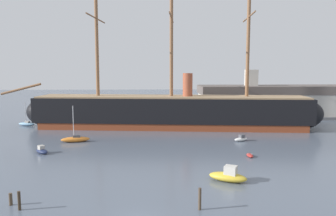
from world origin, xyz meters
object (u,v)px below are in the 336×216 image
at_px(mooring_piling_right_pair, 200,199).
at_px(sailboat_alongside_bow, 75,139).
at_px(motorboat_foreground_right, 228,176).
at_px(dinghy_mid_right, 250,155).
at_px(tall_ship, 171,111).
at_px(mooring_piling_nearest, 19,201).
at_px(motorboat_alongside_stern, 241,139).
at_px(mooring_piling_left_pair, 11,199).
at_px(sailboat_far_left, 27,124).
at_px(dinghy_far_right, 270,125).
at_px(dinghy_distant_centre, 155,118).
at_px(motorboat_mid_left, 42,151).
at_px(dockside_warehouse_right, 281,101).

bearing_deg(mooring_piling_right_pair, sailboat_alongside_bow, 121.52).
bearing_deg(motorboat_foreground_right, dinghy_mid_right, 62.24).
relative_size(tall_ship, mooring_piling_nearest, 39.81).
bearing_deg(tall_ship, dinghy_mid_right, -67.47).
bearing_deg(motorboat_foreground_right, motorboat_alongside_stern, 71.64).
xyz_separation_m(motorboat_foreground_right, dinghy_mid_right, (6.06, 11.52, -0.46)).
xyz_separation_m(dinghy_mid_right, mooring_piling_left_pair, (-30.14, -17.84, 0.39)).
relative_size(dinghy_mid_right, mooring_piling_right_pair, 0.93).
height_order(sailboat_far_left, dinghy_far_right, sailboat_far_left).
bearing_deg(dinghy_distant_centre, mooring_piling_left_pair, -104.21).
bearing_deg(mooring_piling_right_pair, sailboat_far_left, 125.10).
relative_size(motorboat_foreground_right, motorboat_mid_left, 1.63).
bearing_deg(sailboat_alongside_bow, dockside_warehouse_right, 31.50).
bearing_deg(motorboat_mid_left, motorboat_foreground_right, -28.51).
bearing_deg(mooring_piling_nearest, dockside_warehouse_right, 51.42).
relative_size(dinghy_far_right, mooring_piling_right_pair, 0.99).
height_order(motorboat_mid_left, dockside_warehouse_right, dockside_warehouse_right).
relative_size(sailboat_far_left, dinghy_far_right, 2.63).
bearing_deg(dockside_warehouse_right, dinghy_mid_right, -116.21).
bearing_deg(tall_ship, dockside_warehouse_right, 27.66).
bearing_deg(dinghy_far_right, dinghy_mid_right, -114.82).
bearing_deg(sailboat_alongside_bow, mooring_piling_left_pair, -89.41).
bearing_deg(dinghy_far_right, dockside_warehouse_right, 61.37).
bearing_deg(mooring_piling_left_pair, dinghy_distant_centre, 75.79).
relative_size(motorboat_alongside_stern, mooring_piling_right_pair, 1.43).
bearing_deg(dinghy_distant_centre, tall_ship, -75.93).
xyz_separation_m(dinghy_mid_right, dockside_warehouse_right, (21.77, 44.23, 4.32)).
xyz_separation_m(mooring_piling_nearest, mooring_piling_right_pair, (17.96, -0.70, 0.16)).
bearing_deg(motorboat_foreground_right, dinghy_far_right, 64.32).
xyz_separation_m(dinghy_mid_right, sailboat_alongside_bow, (-30.45, 12.23, 0.34)).
distance_m(sailboat_alongside_bow, sailboat_far_left, 25.22).
bearing_deg(dockside_warehouse_right, mooring_piling_nearest, -128.58).
bearing_deg(motorboat_mid_left, tall_ship, 45.55).
distance_m(motorboat_foreground_right, sailboat_alongside_bow, 34.04).
relative_size(motorboat_alongside_stern, dinghy_far_right, 1.45).
bearing_deg(dinghy_mid_right, motorboat_alongside_stern, 82.00).
relative_size(tall_ship, sailboat_far_left, 13.05).
bearing_deg(sailboat_alongside_bow, dinghy_mid_right, -21.89).
xyz_separation_m(dinghy_distant_centre, mooring_piling_right_pair, (4.17, -61.87, 0.90)).
bearing_deg(motorboat_mid_left, dinghy_distant_centre, 63.60).
xyz_separation_m(sailboat_far_left, mooring_piling_left_pair, (16.67, -49.26, 0.14)).
distance_m(sailboat_far_left, dockside_warehouse_right, 69.89).
xyz_separation_m(motorboat_foreground_right, dinghy_distant_centre, (-8.91, 53.58, -0.48)).
xyz_separation_m(sailboat_far_left, mooring_piling_nearest, (18.05, -50.54, 0.47)).
distance_m(tall_ship, dinghy_distant_centre, 16.03).
bearing_deg(tall_ship, motorboat_mid_left, -134.45).
bearing_deg(motorboat_foreground_right, mooring_piling_right_pair, -119.70).
xyz_separation_m(sailboat_alongside_bow, mooring_piling_right_pair, (19.65, -32.05, 0.54)).
bearing_deg(dinghy_far_right, sailboat_far_left, 177.13).
distance_m(mooring_piling_nearest, dockside_warehouse_right, 81.11).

